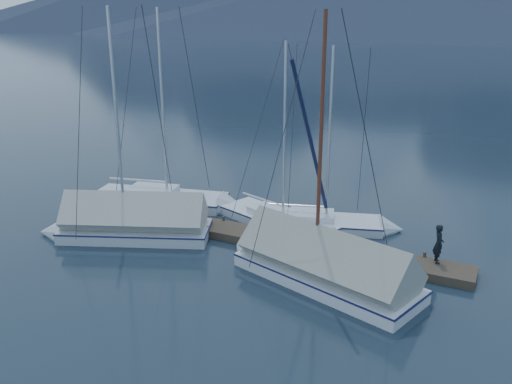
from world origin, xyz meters
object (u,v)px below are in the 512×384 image
at_px(sailboat_open_mid, 291,227).
at_px(sailboat_open_right, 336,225).
at_px(sailboat_open_left, 178,202).
at_px(person, 439,244).
at_px(sailboat_covered_far, 122,226).
at_px(sailboat_covered_near, 312,265).

distance_m(sailboat_open_mid, sailboat_open_right, 2.11).
xyz_separation_m(sailboat_open_left, sailboat_open_right, (8.32, 0.52, -0.03)).
xyz_separation_m(sailboat_open_mid, person, (6.57, -1.31, 0.94)).
height_order(sailboat_open_right, sailboat_covered_far, sailboat_covered_far).
bearing_deg(sailboat_open_left, person, -8.29).
relative_size(sailboat_open_mid, sailboat_covered_near, 0.86).
xyz_separation_m(sailboat_open_mid, sailboat_open_right, (1.80, 1.12, -0.00)).
distance_m(sailboat_open_left, sailboat_open_right, 8.33).
relative_size(sailboat_open_left, sailboat_covered_far, 1.00).
distance_m(sailboat_open_left, sailboat_open_mid, 6.55).
bearing_deg(sailboat_open_right, sailboat_covered_near, -82.11).
height_order(sailboat_open_right, sailboat_covered_near, sailboat_covered_near).
xyz_separation_m(sailboat_open_left, sailboat_covered_near, (9.02, -4.59, 0.34)).
bearing_deg(sailboat_open_left, sailboat_covered_near, -26.95).
distance_m(sailboat_open_right, sailboat_covered_far, 9.63).
height_order(sailboat_open_right, person, sailboat_open_right).
distance_m(sailboat_open_right, sailboat_covered_near, 5.17).
bearing_deg(sailboat_covered_far, sailboat_covered_near, -0.26).
distance_m(sailboat_covered_far, person, 13.24).
bearing_deg(sailboat_open_mid, sailboat_open_left, 174.74).
relative_size(sailboat_open_right, sailboat_covered_far, 0.84).
height_order(sailboat_open_mid, sailboat_open_right, sailboat_open_mid).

